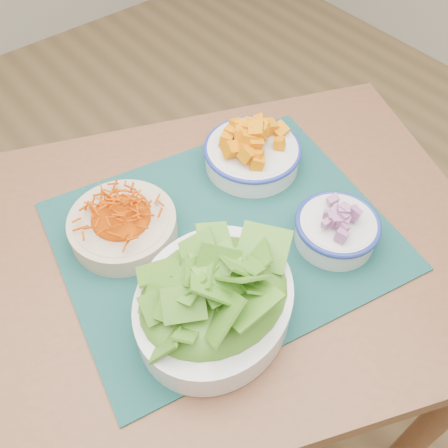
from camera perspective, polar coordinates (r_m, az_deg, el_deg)
name	(u,v)px	position (r m, az deg, el deg)	size (l,w,h in m)	color
ground	(248,332)	(1.63, 2.78, -12.26)	(4.00, 4.00, 0.00)	#A98452
table	(191,287)	(0.97, -3.79, -7.16)	(1.26, 1.07, 0.75)	brown
placemat	(224,235)	(0.89, 0.00, -1.29)	(0.56, 0.46, 0.00)	#0C2E2D
carrot_bowl	(122,222)	(0.88, -11.56, 0.23)	(0.24, 0.24, 0.07)	beige
squash_bowl	(253,147)	(0.98, 3.29, 8.76)	(0.20, 0.20, 0.10)	silver
lettuce_bowl	(214,296)	(0.76, -1.13, -8.21)	(0.35, 0.33, 0.12)	white
onion_bowl	(337,226)	(0.88, 12.82, -0.23)	(0.15, 0.15, 0.08)	silver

